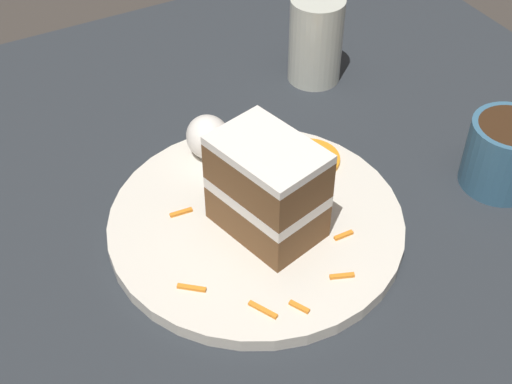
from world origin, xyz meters
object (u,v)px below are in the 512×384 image
Objects in this scene: cake_slice at (267,188)px; orange_garnish at (310,159)px; coffee_mug at (505,152)px; plate at (256,223)px; drinking_glass at (315,45)px; cream_dollop at (208,137)px.

orange_garnish is at bearing 20.94° from cake_slice.
plate is at bearing 76.46° from coffee_mug.
cake_slice reaches higher than drinking_glass.
coffee_mug is at bearing -165.63° from drinking_glass.
drinking_glass reaches higher than plate.
cream_dollop is (0.10, -0.00, 0.03)m from plate.
coffee_mug is at bearing -123.96° from cream_dollop.
orange_garnish is at bearing -62.23° from plate.
cream_dollop is 0.47× the size of drinking_glass.
cake_slice is 0.11m from orange_garnish.
coffee_mug is at bearing -123.78° from orange_garnish.
drinking_glass is (0.20, -0.18, -0.02)m from cake_slice.
cream_dollop is at bearing 115.09° from drinking_glass.
drinking_glass reaches higher than coffee_mug.
coffee_mug is (-0.11, -0.16, 0.02)m from orange_garnish.
cake_slice is (-0.01, -0.00, 0.05)m from plate.
cake_slice is 1.07× the size of drinking_glass.
cake_slice is at bearing -179.11° from cream_dollop.
orange_garnish is (-0.06, -0.09, -0.02)m from cream_dollop.
cream_dollop reaches higher than orange_garnish.
plate is 0.25m from coffee_mug.
orange_garnish is at bearing 146.63° from drinking_glass.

